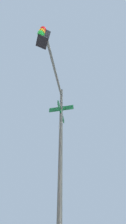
% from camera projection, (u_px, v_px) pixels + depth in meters
% --- Properties ---
extents(traffic_signal_near, '(1.93, 2.73, 6.14)m').
position_uv_depth(traffic_signal_near, '(54.00, 96.00, 3.62)').
color(traffic_signal_near, '#474C47').
rests_on(traffic_signal_near, ground_plane).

